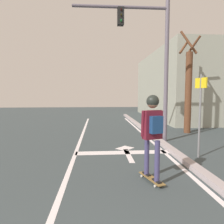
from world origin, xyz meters
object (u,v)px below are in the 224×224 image
skateboard (151,178)px  roadside_tree (188,89)px  street_sign_post (200,104)px  traffic_signal_mast (148,48)px  skater (153,125)px

skateboard → roadside_tree: bearing=59.2°
street_sign_post → traffic_signal_mast: bearing=115.8°
skater → traffic_signal_mast: size_ratio=0.32×
skateboard → skater: size_ratio=0.45×
traffic_signal_mast → street_sign_post: size_ratio=2.26×
traffic_signal_mast → street_sign_post: traffic_signal_mast is taller
skateboard → street_sign_post: bearing=40.2°
street_sign_post → roadside_tree: (1.37, 3.84, 0.56)m
roadside_tree → traffic_signal_mast: bearing=-145.1°
roadside_tree → street_sign_post: bearing=-109.7°
traffic_signal_mast → street_sign_post: (1.04, -2.16, -2.09)m
skateboard → skater: (0.00, -0.01, 1.18)m
roadside_tree → skater: bearing=-120.8°
skater → roadside_tree: bearing=59.2°
skateboard → skater: bearing=-72.5°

